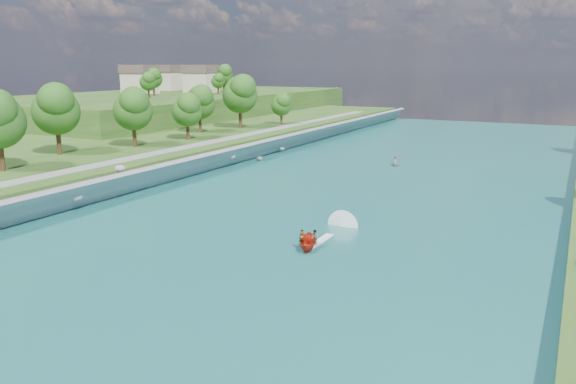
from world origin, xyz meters
The scene contains 11 objects.
ground centered at (0.00, 0.00, 0.00)m, with size 260.00×260.00×0.00m, color #2D5119.
river_water centered at (0.00, 20.00, 0.05)m, with size 55.00×240.00×0.10m, color #1B685E.
berm_west centered at (-50.00, 20.00, 1.75)m, with size 45.00×240.00×3.50m, color #2D5119.
ridge_west centered at (-82.50, 95.00, 4.50)m, with size 60.00×120.00×9.00m, color #2D5119.
riprap_bank centered at (-25.85, 19.47, 1.80)m, with size 4.17×236.00×4.37m.
riverside_path centered at (-32.50, 20.00, 3.55)m, with size 3.00×200.00×0.10m, color gray.
ridge_houses centered at (-88.67, 100.00, 13.31)m, with size 29.50×29.50×8.40m.
trees_west centered at (-42.36, 8.88, 9.54)m, with size 16.60×144.69×13.81m.
trees_ridge centered at (-73.16, 91.17, 13.43)m, with size 15.57×41.80×10.02m.
motorboat centered at (5.34, 6.33, 0.68)m, with size 3.60×18.74×2.02m.
raft centered at (-0.92, 52.85, 0.45)m, with size 2.78×3.07×1.57m.
Camera 1 is at (27.30, -41.90, 17.36)m, focal length 35.00 mm.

